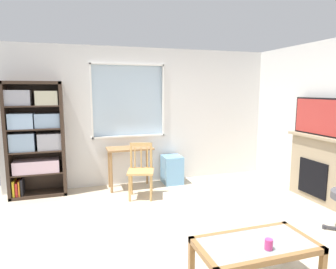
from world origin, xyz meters
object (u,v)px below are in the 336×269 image
fireplace (318,168)px  wooden_chair (141,170)px  bookshelf (35,136)px  coffee_table (256,249)px  desk_under_window (130,156)px  plastic_drawer_unit (172,170)px  sippy_cup (269,244)px  tv (321,117)px

fireplace → wooden_chair: bearing=159.4°
bookshelf → coffee_table: bearing=-56.2°
desk_under_window → wooden_chair: (0.09, -0.52, -0.14)m
plastic_drawer_unit → sippy_cup: bearing=-93.7°
desk_under_window → wooden_chair: wooden_chair is taller
fireplace → tv: size_ratio=1.09×
plastic_drawer_unit → coffee_table: plastic_drawer_unit is taller
plastic_drawer_unit → fireplace: bearing=-39.0°
plastic_drawer_unit → coffee_table: (-0.25, -3.12, 0.10)m
desk_under_window → bookshelf: bearing=176.1°
desk_under_window → sippy_cup: (0.60, -3.21, -0.13)m
desk_under_window → fireplace: 3.15m
coffee_table → sippy_cup: sippy_cup is taller
sippy_cup → coffee_table: bearing=104.8°
wooden_chair → fireplace: fireplace is taller
coffee_table → tv: bearing=35.6°
tv → coffee_table: tv is taller
wooden_chair → plastic_drawer_unit: size_ratio=1.70×
tv → sippy_cup: (-2.13, -1.69, -0.88)m
tv → fireplace: bearing=0.0°
plastic_drawer_unit → desk_under_window: bearing=-176.5°
bookshelf → desk_under_window: bookshelf is taller
wooden_chair → bookshelf: bearing=159.3°
wooden_chair → tv: (2.65, -1.00, 0.89)m
tv → coffee_table: bearing=-144.4°
desk_under_window → tv: (2.74, -1.52, 0.76)m
wooden_chair → fireplace: 2.85m
tv → coffee_table: 2.84m
wooden_chair → tv: 2.97m
tv → coffee_table: size_ratio=0.98×
sippy_cup → fireplace: bearing=38.1°
plastic_drawer_unit → sippy_cup: (-0.21, -3.26, 0.21)m
desk_under_window → plastic_drawer_unit: desk_under_window is taller
bookshelf → wooden_chair: size_ratio=2.12×
plastic_drawer_unit → fireplace: (1.94, -1.57, 0.27)m
desk_under_window → plastic_drawer_unit: size_ratio=1.54×
wooden_chair → plastic_drawer_unit: wooden_chair is taller
sippy_cup → plastic_drawer_unit: bearing=86.3°
plastic_drawer_unit → tv: size_ratio=0.50×
sippy_cup → wooden_chair: bearing=100.9°
desk_under_window → plastic_drawer_unit: bearing=3.5°
desk_under_window → fireplace: fireplace is taller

